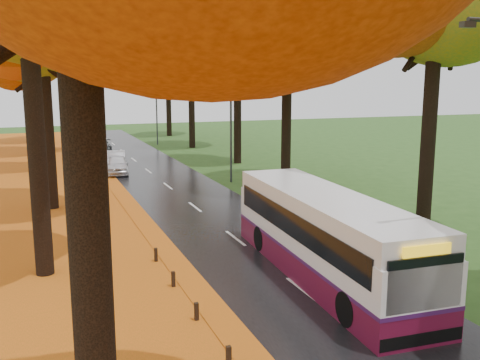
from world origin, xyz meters
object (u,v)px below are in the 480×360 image
streetlamp_far (154,98)px  bus (325,234)px  car_silver (115,160)px  car_white (117,165)px  car_dark (100,149)px  streetlamp_mid (227,109)px

streetlamp_far → bus: 39.35m
streetlamp_far → car_silver: streetlamp_far is taller
streetlamp_far → car_white: (-6.20, -16.32, -4.03)m
car_white → car_dark: 9.42m
streetlamp_mid → car_dark: size_ratio=1.80×
streetlamp_mid → bus: size_ratio=0.75×
car_silver → car_dark: (-0.25, 7.53, -0.02)m
bus → car_dark: bus is taller
streetlamp_far → car_white: size_ratio=2.12×
car_white → car_silver: (0.15, 1.90, 0.02)m
bus → car_silver: 24.94m
streetlamp_mid → streetlamp_far: (0.00, 22.00, 0.00)m
car_dark → car_silver: bearing=-76.3°
streetlamp_far → bus: (-2.70, -39.13, -3.21)m
car_silver → car_dark: car_silver is taller
car_silver → car_dark: size_ratio=0.91×
bus → car_dark: (-3.60, 32.23, -0.82)m
bus → car_silver: bearing=101.0°
streetlamp_mid → car_dark: streetlamp_mid is taller
car_white → streetlamp_far: bearing=77.4°
car_white → car_silver: car_silver is taller
streetlamp_mid → car_white: bearing=137.5°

